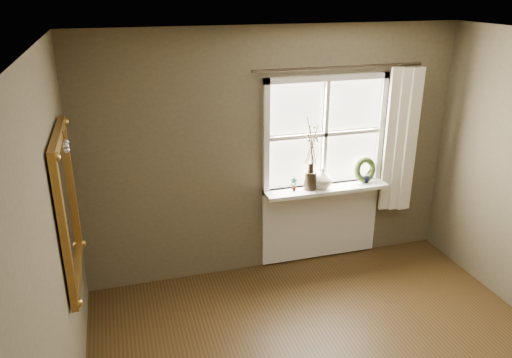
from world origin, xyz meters
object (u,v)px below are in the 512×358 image
Objects in this scene: gilt_mirror at (67,207)px; dark_jug at (310,180)px; wreath at (365,172)px; cream_vase at (322,178)px.

dark_jug is at bearing 21.27° from gilt_mirror.
gilt_mirror is at bearing -174.47° from wreath.
wreath is at bearing 3.48° from dark_jug.
wreath reaches higher than cream_vase.
dark_jug is at bearing 180.00° from cream_vase.
gilt_mirror reaches higher than cream_vase.
dark_jug is 0.66m from wreath.
cream_vase is 2.65m from gilt_mirror.
dark_jug is 0.70× the size of wreath.
cream_vase is at bearing 172.35° from wreath.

